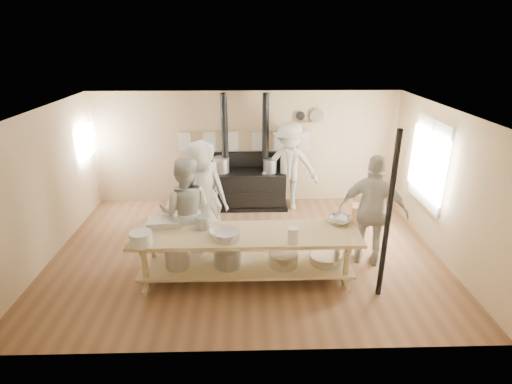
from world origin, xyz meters
TOP-DOWN VIEW (x-y plane):
  - ground at (0.00, 0.00)m, footprint 7.00×7.00m
  - room_shell at (0.00, 0.00)m, footprint 7.00×7.00m
  - window_right at (3.47, 0.60)m, footprint 0.09×1.50m
  - left_opening at (-3.45, 2.00)m, footprint 0.00×0.90m
  - stove at (-0.01, 2.12)m, footprint 1.90×0.75m
  - towel_rail at (0.00, 2.40)m, footprint 3.00×0.04m
  - back_wall_shelf at (1.46, 2.43)m, footprint 0.63×0.14m
  - prep_table at (-0.01, -0.90)m, footprint 3.60×0.90m
  - support_post at (2.05, -1.35)m, footprint 0.08×0.08m
  - cook_far_left at (-0.76, 0.44)m, footprint 0.86×0.80m
  - cook_left at (-1.02, -0.28)m, footprint 0.96×0.77m
  - cook_center at (-0.83, 0.42)m, footprint 1.07×0.79m
  - cook_right at (2.15, -0.42)m, footprint 1.24×0.85m
  - cook_by_window at (0.97, 1.95)m, footprint 1.34×0.82m
  - chair at (2.44, 1.15)m, footprint 0.46×0.46m
  - bowl_white_a at (-0.40, -0.98)m, footprint 0.39×0.39m
  - bowl_steel_a at (-1.55, -1.23)m, footprint 0.34×0.34m
  - bowl_white_b at (1.55, -0.57)m, footprint 0.53×0.53m
  - bowl_steel_b at (1.55, -0.57)m, footprint 0.36×0.36m
  - roasting_pan at (-1.34, -0.60)m, footprint 0.56×0.41m
  - mixing_bowl_large at (-0.30, -1.09)m, footprint 0.48×0.48m
  - bucket_galv at (-0.69, -0.70)m, footprint 0.30×0.30m
  - deep_bowl_enamel at (-1.55, -1.23)m, footprint 0.39×0.39m
  - pitcher at (0.70, -1.23)m, footprint 0.20×0.20m

SIDE VIEW (x-z plane):
  - ground at x=0.00m, z-range 0.00..0.00m
  - chair at x=2.44m, z-range -0.17..0.65m
  - prep_table at x=-0.01m, z-range 0.10..0.95m
  - stove at x=-0.01m, z-range -0.78..1.82m
  - bowl_white_a at x=-0.40m, z-range 0.85..0.93m
  - bowl_steel_a at x=-1.55m, z-range 0.85..0.93m
  - bowl_white_b at x=1.55m, z-range 0.85..0.94m
  - bowl_steel_b at x=1.55m, z-range 0.85..0.96m
  - roasting_pan at x=-1.34m, z-range 0.85..0.96m
  - mixing_bowl_large at x=-0.30m, z-range 0.85..0.98m
  - cook_left at x=-1.02m, z-range 0.00..1.91m
  - deep_bowl_enamel at x=-1.55m, z-range 0.85..1.06m
  - bucket_galv at x=-0.69m, z-range 0.85..1.06m
  - pitcher at x=0.70m, z-range 0.85..1.09m
  - cook_right at x=2.15m, z-range 0.00..1.96m
  - cook_far_left at x=-0.76m, z-range 0.00..1.97m
  - cook_center at x=-0.83m, z-range 0.00..2.00m
  - cook_by_window at x=0.97m, z-range 0.00..2.01m
  - support_post at x=2.05m, z-range 0.00..2.60m
  - window_right at x=3.47m, z-range 0.67..2.33m
  - towel_rail at x=0.00m, z-range 1.33..1.80m
  - left_opening at x=-3.45m, z-range 1.15..2.05m
  - room_shell at x=0.00m, z-range -1.88..5.12m
  - back_wall_shelf at x=1.46m, z-range 1.84..2.17m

